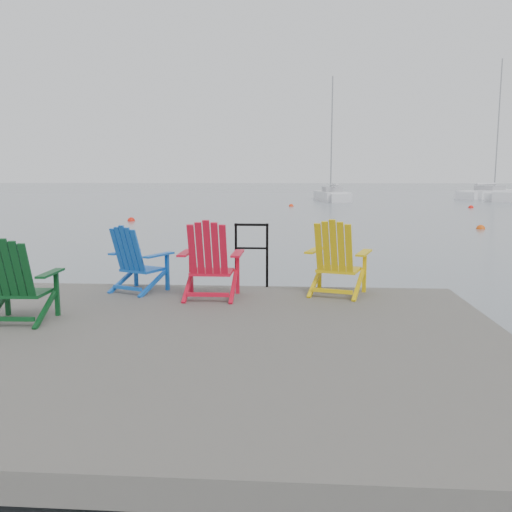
# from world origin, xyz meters

# --- Properties ---
(ground) EXTENTS (400.00, 400.00, 0.00)m
(ground) POSITION_xyz_m (0.00, 0.00, 0.00)
(ground) COLOR slate
(ground) RESTS_ON ground
(dock) EXTENTS (6.00, 5.00, 1.40)m
(dock) POSITION_xyz_m (0.00, 0.00, 0.35)
(dock) COLOR #302E2B
(dock) RESTS_ON ground
(handrail) EXTENTS (0.48, 0.04, 0.90)m
(handrail) POSITION_xyz_m (0.25, 2.45, 1.04)
(handrail) COLOR black
(handrail) RESTS_ON dock
(chair_green) EXTENTS (0.74, 0.68, 0.90)m
(chair_green) POSITION_xyz_m (-2.06, 0.37, 0.95)
(chair_green) COLOR #0A3C18
(chair_green) RESTS_ON dock
(chair_blue) EXTENTS (0.87, 0.84, 0.89)m
(chair_blue) POSITION_xyz_m (-1.26, 1.99, 0.95)
(chair_blue) COLOR #114FB1
(chair_blue) RESTS_ON dock
(chair_red) EXTENTS (0.79, 0.73, 0.99)m
(chair_red) POSITION_xyz_m (-0.21, 1.66, 1.00)
(chair_red) COLOR red
(chair_red) RESTS_ON dock
(chair_yellow) EXTENTS (0.92, 0.88, 0.98)m
(chair_yellow) POSITION_xyz_m (1.40, 1.98, 1.00)
(chair_yellow) COLOR gold
(chair_yellow) RESTS_ON dock
(sailboat_near) EXTENTS (2.94, 8.26, 11.20)m
(sailboat_near) POSITION_xyz_m (4.14, 44.28, 0.36)
(sailboat_near) COLOR silver
(sailboat_near) RESTS_ON ground
(sailboat_mid) EXTENTS (8.90, 9.28, 13.86)m
(sailboat_mid) POSITION_xyz_m (20.59, 51.13, 0.35)
(sailboat_mid) COLOR white
(sailboat_mid) RESTS_ON ground
(buoy_a) EXTENTS (0.35, 0.35, 0.35)m
(buoy_a) POSITION_xyz_m (8.27, 17.05, 0.00)
(buoy_a) COLOR #E04F0D
(buoy_a) RESTS_ON ground
(buoy_b) EXTENTS (0.36, 0.36, 0.36)m
(buoy_b) POSITION_xyz_m (-6.85, 20.01, 0.00)
(buoy_b) COLOR red
(buoy_b) RESTS_ON ground
(buoy_c) EXTENTS (0.35, 0.35, 0.35)m
(buoy_c) POSITION_xyz_m (12.80, 32.69, 0.00)
(buoy_c) COLOR red
(buoy_c) RESTS_ON ground
(buoy_d) EXTENTS (0.35, 0.35, 0.35)m
(buoy_d) POSITION_xyz_m (0.61, 33.81, 0.00)
(buoy_d) COLOR red
(buoy_d) RESTS_ON ground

